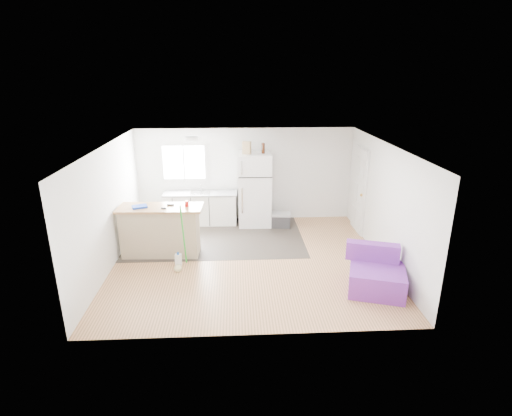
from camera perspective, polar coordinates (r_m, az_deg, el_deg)
The scene contains 19 objects.
room at distance 7.94m, azimuth -1.05°, elevation 0.33°, with size 5.51×5.01×2.41m.
vinyl_zone at distance 9.54m, azimuth -5.65°, elevation -4.16°, with size 4.05×2.50×0.00m, color #2D2721.
window at distance 10.33m, azimuth -10.25°, elevation 6.44°, with size 1.18×0.06×0.98m.
interior_door at distance 9.93m, azimuth 14.55°, elevation 2.45°, with size 0.11×0.92×2.10m.
ceiling_fixture at distance 8.88m, azimuth -9.26°, elevation 9.81°, with size 0.30×0.30×0.07m, color white.
kitchen_cabinets at distance 10.32m, azimuth -7.86°, elevation 0.04°, with size 1.86×0.61×1.09m.
peninsula at distance 8.69m, azimuth -13.47°, elevation -3.14°, with size 1.77×0.74×1.07m.
refrigerator at distance 10.04m, azimuth -0.18°, elevation 2.68°, with size 0.83×0.79×1.84m.
cooler at distance 10.08m, azimuth 3.55°, elevation -1.68°, with size 0.52×0.38×0.37m.
purple_seat at distance 7.54m, azimuth 16.76°, elevation -9.15°, with size 1.17×1.15×0.78m.
cleaner_jug at distance 8.29m, azimuth -11.03°, elevation -7.25°, with size 0.13×0.09×0.28m.
mop at distance 8.02m, azimuth -10.91°, elevation -7.32°, with size 0.23×0.39×1.39m.
red_cup at distance 8.40m, azimuth -9.86°, elevation 0.62°, with size 0.08×0.08×0.12m, color red.
blue_tray at distance 8.57m, azimuth -16.29°, elevation 0.20°, with size 0.30×0.22×0.04m, color #143BC2.
tool_a at distance 8.55m, azimuth -12.12°, elevation 0.48°, with size 0.14×0.05×0.03m, color black.
tool_b at distance 8.36m, azimuth -13.06°, elevation -0.03°, with size 0.10×0.04×0.03m, color black.
cardboard_box at distance 9.70m, azimuth -1.33°, elevation 8.60°, with size 0.20×0.10×0.30m, color tan.
bottle_left at distance 9.77m, azimuth 1.06°, elevation 8.53°, with size 0.07×0.07×0.25m, color #351709.
bottle_right at distance 9.81m, azimuth 0.99°, elevation 8.57°, with size 0.07×0.07×0.25m, color #351709.
Camera 1 is at (-0.26, -7.52, 3.73)m, focal length 28.00 mm.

